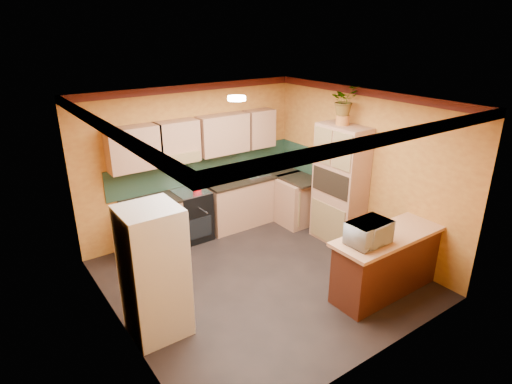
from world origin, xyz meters
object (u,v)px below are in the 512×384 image
stove (192,215)px  fridge (154,272)px  breakfast_bar (389,263)px  microwave (369,233)px  pantry (340,186)px  base_cabinets_back (222,208)px

stove → fridge: fridge is taller
stove → fridge: bearing=-127.3°
breakfast_bar → microwave: microwave is taller
pantry → breakfast_bar: size_ratio=1.17×
base_cabinets_back → pantry: 2.21m
base_cabinets_back → pantry: pantry is taller
fridge → breakfast_bar: (3.07, -1.09, -0.41)m
base_cabinets_back → fridge: fridge is taller
base_cabinets_back → stove: stove is taller
stove → microwave: 3.32m
stove → pantry: pantry is taller
base_cabinets_back → breakfast_bar: 3.23m
fridge → microwave: size_ratio=2.98×
stove → breakfast_bar: bearing=-63.6°
base_cabinets_back → pantry: size_ratio=1.74×
breakfast_bar → microwave: (-0.52, 0.00, 0.65)m
microwave → stove: bearing=106.9°
stove → microwave: size_ratio=1.60×
base_cabinets_back → fridge: 2.98m
pantry → breakfast_bar: 1.74m
fridge → breakfast_bar: size_ratio=0.94×
base_cabinets_back → microwave: bearing=-82.7°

